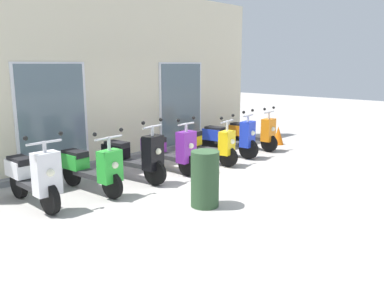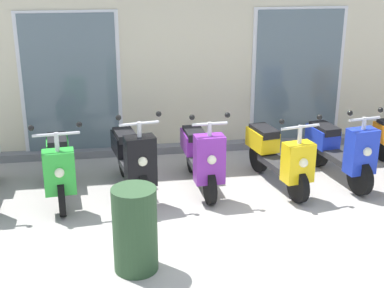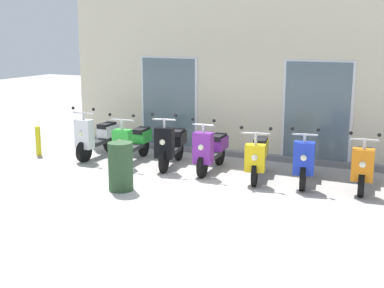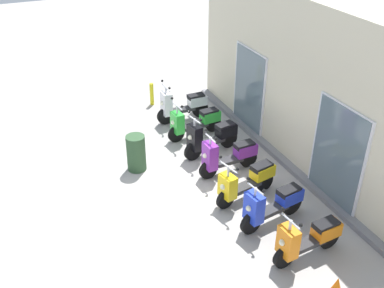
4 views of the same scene
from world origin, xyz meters
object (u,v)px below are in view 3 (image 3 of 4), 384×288
object	(u,v)px
scooter_purple	(211,149)
scooter_yellow	(258,156)
scooter_black	(171,144)
scooter_orange	(363,166)
curb_bollard	(38,141)
scooter_white	(96,137)
scooter_blue	(305,159)
trash_bin	(121,166)
scooter_green	(133,142)

from	to	relation	value
scooter_purple	scooter_yellow	size ratio (longest dim) A/B	1.00
scooter_black	scooter_yellow	world-z (taller)	scooter_black
scooter_orange	curb_bollard	xyz separation A→B (m)	(-7.36, -0.44, -0.10)
scooter_white	scooter_orange	size ratio (longest dim) A/B	1.05
scooter_purple	scooter_white	bearing A→B (deg)	179.25
scooter_orange	scooter_yellow	bearing A→B (deg)	-175.90
scooter_blue	trash_bin	distance (m)	3.55
scooter_purple	curb_bollard	distance (m)	4.31
scooter_yellow	curb_bollard	size ratio (longest dim) A/B	2.23
scooter_green	trash_bin	bearing A→B (deg)	-65.03
scooter_white	curb_bollard	world-z (taller)	scooter_white
scooter_blue	scooter_orange	bearing A→B (deg)	4.30
scooter_white	scooter_yellow	distance (m)	3.99
trash_bin	curb_bollard	xyz separation A→B (m)	(-3.28, 1.53, -0.10)
scooter_yellow	scooter_orange	xyz separation A→B (m)	(2.01, 0.14, -0.02)
scooter_purple	scooter_yellow	bearing A→B (deg)	-5.74
curb_bollard	scooter_purple	bearing A→B (deg)	5.34
scooter_purple	scooter_blue	world-z (taller)	scooter_purple
scooter_purple	curb_bollard	size ratio (longest dim) A/B	2.23
scooter_black	scooter_orange	bearing A→B (deg)	0.55
trash_bin	scooter_purple	bearing A→B (deg)	62.39
scooter_black	trash_bin	xyz separation A→B (m)	(-0.07, -1.93, -0.05)
scooter_purple	trash_bin	distance (m)	2.18
scooter_green	scooter_black	xyz separation A→B (m)	(0.97, 0.01, 0.03)
scooter_blue	scooter_yellow	bearing A→B (deg)	-176.13
scooter_white	scooter_orange	world-z (taller)	scooter_white
scooter_black	scooter_orange	xyz separation A→B (m)	(4.01, 0.04, -0.05)
scooter_black	scooter_yellow	xyz separation A→B (m)	(2.00, -0.11, -0.03)
scooter_yellow	trash_bin	distance (m)	2.76
scooter_purple	scooter_yellow	distance (m)	1.07
scooter_green	scooter_blue	world-z (taller)	scooter_blue
scooter_black	scooter_purple	size ratio (longest dim) A/B	1.03
scooter_purple	scooter_blue	size ratio (longest dim) A/B	0.99
scooter_black	scooter_purple	bearing A→B (deg)	0.10
scooter_white	trash_bin	size ratio (longest dim) A/B	1.75
scooter_black	scooter_blue	xyz separation A→B (m)	(2.93, -0.04, -0.03)
scooter_orange	scooter_purple	bearing A→B (deg)	-179.31
scooter_white	curb_bollard	distance (m)	1.44
scooter_green	scooter_white	bearing A→B (deg)	177.31
scooter_white	scooter_blue	xyz separation A→B (m)	(4.92, -0.08, -0.02)
scooter_purple	curb_bollard	xyz separation A→B (m)	(-4.29, -0.40, -0.13)
scooter_black	scooter_purple	world-z (taller)	scooter_black
scooter_green	trash_bin	world-z (taller)	scooter_green
scooter_purple	scooter_yellow	world-z (taller)	scooter_purple
scooter_blue	curb_bollard	bearing A→B (deg)	-176.75
scooter_yellow	curb_bollard	xyz separation A→B (m)	(-5.35, -0.29, -0.12)
scooter_white	scooter_blue	world-z (taller)	scooter_white
scooter_white	scooter_orange	distance (m)	5.99
scooter_black	scooter_yellow	distance (m)	2.01
scooter_green	scooter_orange	bearing A→B (deg)	0.53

